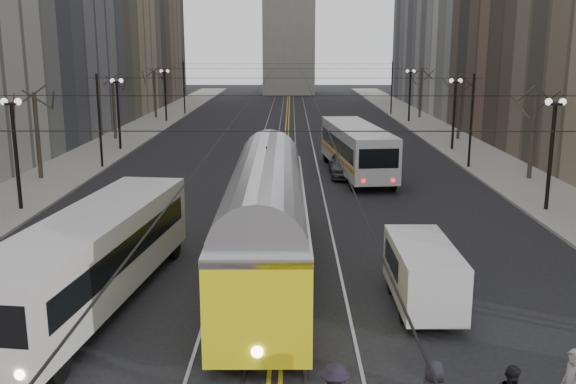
{
  "coord_description": "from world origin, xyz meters",
  "views": [
    {
      "loc": [
        0.42,
        -14.39,
        8.44
      ],
      "look_at": [
        0.3,
        9.43,
        3.0
      ],
      "focal_mm": 40.0,
      "sensor_mm": 36.0,
      "label": 1
    }
  ],
  "objects_px": {
    "cargo_van": "(423,277)",
    "sedan_grey": "(345,164)",
    "transit_bus": "(94,261)",
    "rear_bus": "(356,151)",
    "sedan_silver": "(360,133)",
    "streetcar": "(266,233)"
  },
  "relations": [
    {
      "from": "cargo_van",
      "to": "sedan_grey",
      "type": "distance_m",
      "value": 21.95
    },
    {
      "from": "transit_bus",
      "to": "cargo_van",
      "type": "height_order",
      "value": "transit_bus"
    },
    {
      "from": "rear_bus",
      "to": "sedan_grey",
      "type": "bearing_deg",
      "value": -154.81
    },
    {
      "from": "transit_bus",
      "to": "sedan_grey",
      "type": "relative_size",
      "value": 2.49
    },
    {
      "from": "sedan_grey",
      "to": "sedan_silver",
      "type": "distance_m",
      "value": 16.2
    },
    {
      "from": "transit_bus",
      "to": "streetcar",
      "type": "xyz_separation_m",
      "value": [
        5.55,
        2.43,
        0.23
      ]
    },
    {
      "from": "rear_bus",
      "to": "streetcar",
      "type": "bearing_deg",
      "value": -111.06
    },
    {
      "from": "cargo_van",
      "to": "transit_bus",
      "type": "bearing_deg",
      "value": 179.1
    },
    {
      "from": "transit_bus",
      "to": "cargo_van",
      "type": "distance_m",
      "value": 10.8
    },
    {
      "from": "cargo_van",
      "to": "sedan_grey",
      "type": "relative_size",
      "value": 0.98
    },
    {
      "from": "sedan_grey",
      "to": "rear_bus",
      "type": "bearing_deg",
      "value": 32.26
    },
    {
      "from": "streetcar",
      "to": "cargo_van",
      "type": "bearing_deg",
      "value": -26.95
    },
    {
      "from": "rear_bus",
      "to": "cargo_van",
      "type": "height_order",
      "value": "rear_bus"
    },
    {
      "from": "cargo_van",
      "to": "sedan_grey",
      "type": "height_order",
      "value": "cargo_van"
    },
    {
      "from": "transit_bus",
      "to": "sedan_silver",
      "type": "bearing_deg",
      "value": 78.33
    },
    {
      "from": "rear_bus",
      "to": "sedan_silver",
      "type": "distance_m",
      "value": 15.66
    },
    {
      "from": "cargo_van",
      "to": "sedan_silver",
      "type": "height_order",
      "value": "cargo_van"
    },
    {
      "from": "sedan_silver",
      "to": "sedan_grey",
      "type": "bearing_deg",
      "value": -90.97
    },
    {
      "from": "transit_bus",
      "to": "rear_bus",
      "type": "height_order",
      "value": "rear_bus"
    },
    {
      "from": "streetcar",
      "to": "cargo_van",
      "type": "xyz_separation_m",
      "value": [
        5.23,
        -2.6,
        -0.7
      ]
    },
    {
      "from": "streetcar",
      "to": "transit_bus",
      "type": "bearing_deg",
      "value": -156.85
    },
    {
      "from": "transit_bus",
      "to": "sedan_grey",
      "type": "xyz_separation_m",
      "value": [
        10.05,
        21.77,
        -0.7
      ]
    }
  ]
}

